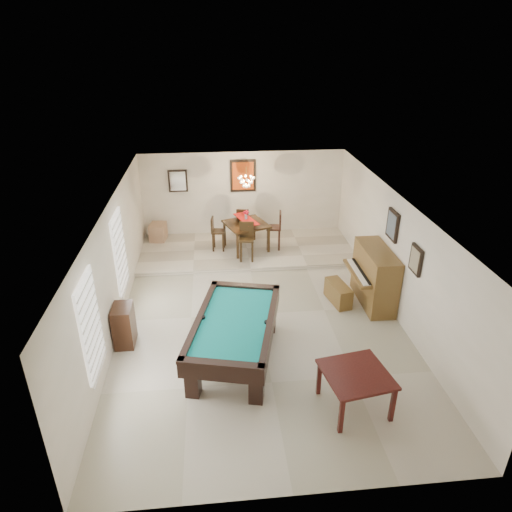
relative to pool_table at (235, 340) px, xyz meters
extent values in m
cube|color=beige|center=(0.61, 1.52, -0.45)|extent=(6.00, 9.00, 0.02)
cube|color=silver|center=(0.61, 6.02, 0.86)|extent=(6.00, 0.04, 2.60)
cube|color=silver|center=(0.61, -2.98, 0.86)|extent=(6.00, 0.04, 2.60)
cube|color=silver|center=(-2.39, 1.52, 0.86)|extent=(0.04, 9.00, 2.60)
cube|color=silver|center=(3.61, 1.52, 0.86)|extent=(0.04, 9.00, 2.60)
cube|color=white|center=(0.61, 1.52, 2.16)|extent=(6.00, 9.00, 0.04)
cube|color=beige|center=(0.61, 4.77, -0.38)|extent=(6.00, 2.50, 0.12)
cube|color=white|center=(-2.36, -0.68, 0.96)|extent=(0.06, 1.00, 1.70)
cube|color=white|center=(-2.36, 2.12, 0.96)|extent=(0.06, 1.00, 1.70)
cube|color=brown|center=(2.50, 1.84, -0.20)|extent=(0.49, 0.90, 0.47)
cube|color=black|center=(-2.17, 0.72, -0.01)|extent=(0.38, 0.57, 0.85)
cube|color=#A97D5C|center=(-1.96, 5.63, -0.07)|extent=(0.51, 0.60, 0.50)
cube|color=#D84C14|center=(0.61, 5.98, 1.46)|extent=(0.75, 0.06, 0.95)
cube|color=white|center=(-1.29, 5.98, 1.36)|extent=(0.55, 0.06, 0.65)
cube|color=slate|center=(3.57, 1.82, 1.46)|extent=(0.06, 0.55, 0.65)
cube|color=gray|center=(3.57, 0.52, 1.26)|extent=(0.06, 0.45, 0.55)
camera|label=1|loc=(-0.30, -7.04, 5.19)|focal=32.00mm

